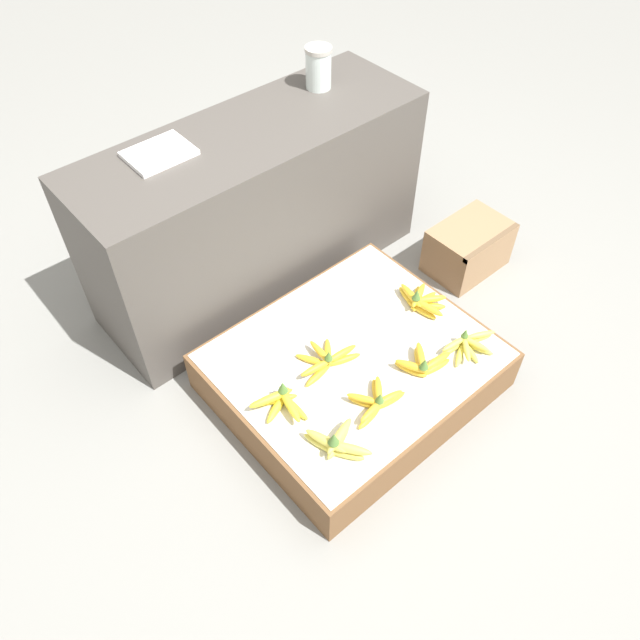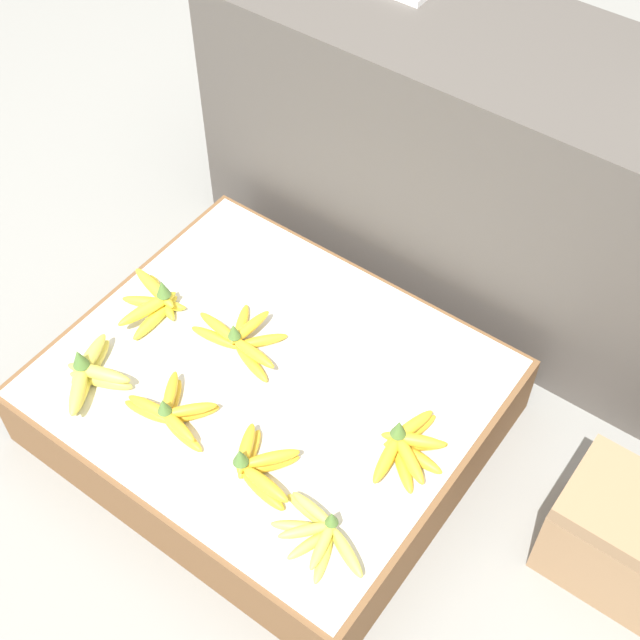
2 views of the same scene
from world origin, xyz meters
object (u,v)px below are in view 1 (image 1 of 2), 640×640
Objects in this scene: banana_bunch_middle_midleft at (326,360)px; glass_jar at (318,67)px; banana_bunch_middle_left at (281,401)px; banana_bunch_middle_right at (420,301)px; banana_bunch_front_midleft at (376,401)px; banana_bunch_front_left at (336,444)px; foam_tray_white at (159,153)px; banana_bunch_front_midright at (423,363)px; wooden_crate at (468,248)px; banana_bunch_front_right at (468,345)px.

banana_bunch_middle_midleft is 1.15m from glass_jar.
banana_bunch_middle_right is at bearing 1.24° from banana_bunch_middle_left.
banana_bunch_middle_left is at bearing 139.59° from banana_bunch_front_midleft.
banana_bunch_front_left is 0.98× the size of foam_tray_white.
banana_bunch_front_midleft is at bearing -154.02° from banana_bunch_middle_right.
banana_bunch_front_midright is 0.79× the size of banana_bunch_middle_right.
banana_bunch_front_midleft is 1.38× the size of glass_jar.
banana_bunch_middle_midleft is 1.09× the size of foam_tray_white.
glass_jar is at bearing 51.68° from banana_bunch_front_left.
banana_bunch_front_left reaches higher than banana_bunch_middle_left.
foam_tray_white reaches higher than banana_bunch_middle_midleft.
banana_bunch_middle_left is 0.70m from banana_bunch_middle_right.
wooden_crate is 1.47× the size of banana_bunch_middle_right.
banana_bunch_front_right is 1.44× the size of glass_jar.
glass_jar reaches higher than banana_bunch_front_right.
banana_bunch_middle_right reaches higher than banana_bunch_front_midleft.
banana_bunch_middle_right is (0.46, -0.02, 0.00)m from banana_bunch_middle_midleft.
glass_jar is at bearing 78.56° from banana_bunch_middle_right.
banana_bunch_middle_right is 1.10m from foam_tray_white.
banana_bunch_middle_right is 1.05× the size of foam_tray_white.
banana_bunch_middle_midleft is at bearing 135.88° from banana_bunch_front_midright.
banana_bunch_front_midleft is (-0.94, -0.37, 0.10)m from wooden_crate.
banana_bunch_front_midleft reaches higher than wooden_crate.
banana_bunch_middle_left is at bearing -178.76° from banana_bunch_middle_right.
banana_bunch_front_midleft is at bearing 9.90° from banana_bunch_front_left.
glass_jar is 0.72× the size of foam_tray_white.
banana_bunch_front_left is at bearing -158.80° from banana_bunch_middle_right.
glass_jar is (0.61, 1.01, 0.59)m from banana_bunch_front_midleft.
glass_jar is (0.19, 1.05, 0.59)m from banana_bunch_front_right.
banana_bunch_middle_midleft is (-0.95, -0.12, 0.10)m from wooden_crate.
banana_bunch_front_midleft is at bearing -158.70° from wooden_crate.
banana_bunch_front_right is 0.95× the size of banana_bunch_middle_midleft.
banana_bunch_front_midleft and banana_bunch_middle_midleft have the same top height.
banana_bunch_middle_midleft is (0.20, 0.28, -0.01)m from banana_bunch_front_left.
banana_bunch_front_left is 0.64m from banana_bunch_front_right.
banana_bunch_front_midleft is at bearing -83.26° from foam_tray_white.
wooden_crate is at bearing 19.30° from banana_bunch_front_left.
banana_bunch_front_midright is 0.80× the size of banana_bunch_front_right.
wooden_crate is 0.52m from banana_bunch_middle_right.
banana_bunch_middle_right is (0.45, 0.22, 0.00)m from banana_bunch_front_midleft.
banana_bunch_middle_midleft reaches higher than wooden_crate.
banana_bunch_front_right is (0.64, -0.01, -0.01)m from banana_bunch_front_left.
banana_bunch_front_midright is 0.76× the size of banana_bunch_middle_midleft.
banana_bunch_front_left is at bearing -95.08° from foam_tray_white.
banana_bunch_front_left is at bearing -170.10° from banana_bunch_front_midleft.
foam_tray_white is (-0.54, 1.05, 0.52)m from banana_bunch_front_right.
banana_bunch_middle_right reaches higher than banana_bunch_front_midright.
banana_bunch_front_right is at bearing -96.10° from banana_bunch_middle_right.
banana_bunch_middle_left is 1.31m from glass_jar.
banana_bunch_middle_left is at bearing 97.18° from banana_bunch_front_left.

